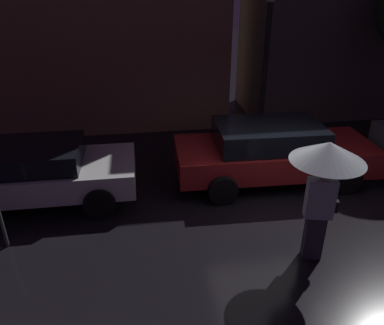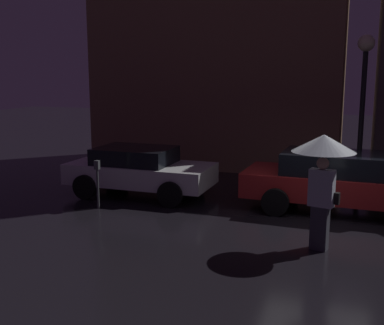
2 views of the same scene
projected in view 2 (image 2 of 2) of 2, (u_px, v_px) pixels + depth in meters
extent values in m
plane|color=black|center=(319.00, 227.00, 10.55)|extent=(60.00, 60.00, 0.00)
cube|color=#8C664C|center=(218.00, 14.00, 16.94)|extent=(8.77, 3.00, 10.75)
cube|color=silver|center=(141.00, 173.00, 13.21)|extent=(3.96, 1.80, 0.55)
cube|color=black|center=(135.00, 155.00, 13.17)|extent=(2.06, 1.57, 0.43)
cylinder|color=black|center=(193.00, 180.00, 13.69)|extent=(0.66, 0.22, 0.66)
cylinder|color=black|center=(170.00, 194.00, 12.05)|extent=(0.66, 0.22, 0.66)
cylinder|color=black|center=(116.00, 174.00, 14.47)|extent=(0.66, 0.22, 0.66)
cylinder|color=black|center=(85.00, 187.00, 12.83)|extent=(0.66, 0.22, 0.66)
cube|color=maroon|center=(342.00, 186.00, 11.65)|extent=(4.74, 1.97, 0.60)
cube|color=black|center=(335.00, 163.00, 11.61)|extent=(2.49, 1.67, 0.51)
cylinder|color=black|center=(286.00, 185.00, 13.01)|extent=(0.65, 0.22, 0.65)
cylinder|color=black|center=(275.00, 202.00, 11.33)|extent=(0.65, 0.22, 0.65)
cube|color=#383842|center=(320.00, 228.00, 9.13)|extent=(0.36, 0.28, 0.85)
cube|color=#B2B7C6|center=(322.00, 188.00, 8.99)|extent=(0.50, 0.32, 0.71)
sphere|color=tan|center=(323.00, 163.00, 8.90)|extent=(0.23, 0.23, 0.23)
cylinder|color=black|center=(322.00, 174.00, 8.94)|extent=(0.02, 0.02, 0.83)
cone|color=silver|center=(324.00, 143.00, 8.83)|extent=(1.18, 1.18, 0.32)
cube|color=black|center=(335.00, 198.00, 8.94)|extent=(0.18, 0.14, 0.22)
cylinder|color=#4C5154|center=(98.00, 189.00, 11.89)|extent=(0.06, 0.06, 0.99)
cube|color=#4C5154|center=(97.00, 165.00, 11.78)|extent=(0.12, 0.10, 0.22)
cylinder|color=black|center=(361.00, 123.00, 13.32)|extent=(0.14, 0.14, 3.88)
sphere|color=#F9EAB7|center=(366.00, 43.00, 12.92)|extent=(0.45, 0.45, 0.45)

